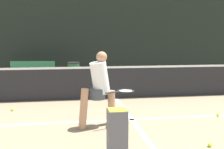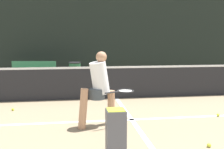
{
  "view_description": "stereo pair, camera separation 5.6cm",
  "coord_description": "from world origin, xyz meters",
  "px_view_note": "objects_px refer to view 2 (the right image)",
  "views": [
    {
      "loc": [
        -1.24,
        -0.33,
        1.71
      ],
      "look_at": [
        -0.38,
        5.33,
        0.95
      ],
      "focal_mm": 42.0,
      "sensor_mm": 36.0,
      "label": 1
    },
    {
      "loc": [
        -1.18,
        -0.34,
        1.71
      ],
      "look_at": [
        -0.38,
        5.33,
        0.95
      ],
      "focal_mm": 42.0,
      "sensor_mm": 36.0,
      "label": 2
    }
  ],
  "objects_px": {
    "ball_hopper": "(116,132)",
    "courtside_bench": "(33,71)",
    "trash_bin": "(75,72)",
    "player_practicing": "(99,86)",
    "parked_car": "(63,58)"
  },
  "relations": [
    {
      "from": "ball_hopper",
      "to": "parked_car",
      "type": "xyz_separation_m",
      "value": [
        -1.32,
        12.46,
        0.22
      ]
    },
    {
      "from": "ball_hopper",
      "to": "courtside_bench",
      "type": "bearing_deg",
      "value": 107.68
    },
    {
      "from": "parked_car",
      "to": "ball_hopper",
      "type": "bearing_deg",
      "value": -83.96
    },
    {
      "from": "courtside_bench",
      "to": "parked_car",
      "type": "height_order",
      "value": "parked_car"
    },
    {
      "from": "ball_hopper",
      "to": "trash_bin",
      "type": "relative_size",
      "value": 0.87
    },
    {
      "from": "ball_hopper",
      "to": "player_practicing",
      "type": "bearing_deg",
      "value": 94.52
    },
    {
      "from": "ball_hopper",
      "to": "courtside_bench",
      "type": "relative_size",
      "value": 0.39
    },
    {
      "from": "player_practicing",
      "to": "trash_bin",
      "type": "xyz_separation_m",
      "value": [
        -0.49,
        5.55,
        -0.39
      ]
    },
    {
      "from": "trash_bin",
      "to": "parked_car",
      "type": "relative_size",
      "value": 0.18
    },
    {
      "from": "player_practicing",
      "to": "ball_hopper",
      "type": "bearing_deg",
      "value": -107.3
    },
    {
      "from": "courtside_bench",
      "to": "parked_car",
      "type": "bearing_deg",
      "value": 88.72
    },
    {
      "from": "ball_hopper",
      "to": "courtside_bench",
      "type": "height_order",
      "value": "courtside_bench"
    },
    {
      "from": "trash_bin",
      "to": "player_practicing",
      "type": "bearing_deg",
      "value": -85.0
    },
    {
      "from": "player_practicing",
      "to": "courtside_bench",
      "type": "xyz_separation_m",
      "value": [
        -2.12,
        5.6,
        -0.33
      ]
    },
    {
      "from": "player_practicing",
      "to": "trash_bin",
      "type": "distance_m",
      "value": 5.58
    }
  ]
}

